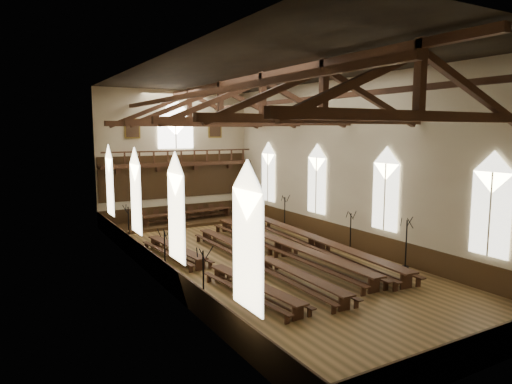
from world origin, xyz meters
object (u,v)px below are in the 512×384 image
at_px(refectory_row_c, 283,245).
at_px(high_table, 189,213).
at_px(candelabrum_right_mid, 350,238).
at_px(dais, 189,222).
at_px(refectory_row_d, 316,241).
at_px(refectory_row_b, 259,258).
at_px(candelabrum_left_far, 129,235).
at_px(candelabrum_right_near, 406,253).
at_px(refectory_row_a, 209,266).
at_px(candelabrum_right_far, 285,218).
at_px(candelabrum_left_near, 204,292).
at_px(candelabrum_left_mid, 165,264).

relative_size(refectory_row_c, high_table, 2.00).
height_order(refectory_row_c, candelabrum_right_mid, candelabrum_right_mid).
bearing_deg(dais, refectory_row_d, -73.42).
xyz_separation_m(refectory_row_b, refectory_row_c, (2.36, 1.36, 0.08)).
bearing_deg(dais, candelabrum_left_far, -137.77).
bearing_deg(refectory_row_b, candelabrum_right_near, -31.32).
bearing_deg(candelabrum_right_mid, refectory_row_b, -177.60).
xyz_separation_m(refectory_row_d, candelabrum_right_near, (1.85, -4.94, 0.21)).
relative_size(high_table, candelabrum_left_far, 2.78).
relative_size(refectory_row_b, refectory_row_c, 0.93).
relative_size(dais, high_table, 1.54).
distance_m(refectory_row_a, refectory_row_c, 5.27).
height_order(refectory_row_a, candelabrum_right_far, candelabrum_right_far).
distance_m(refectory_row_a, candelabrum_left_near, 4.44).
bearing_deg(candelabrum_right_far, refectory_row_d, -106.89).
bearing_deg(high_table, refectory_row_d, -73.42).
bearing_deg(refectory_row_b, candelabrum_left_far, 123.90).
distance_m(refectory_row_b, refectory_row_d, 4.63).
bearing_deg(refectory_row_a, candelabrum_right_near, -23.45).
height_order(high_table, candelabrum_right_far, candelabrum_right_far).
bearing_deg(refectory_row_a, dais, 72.54).
xyz_separation_m(refectory_row_b, candelabrum_right_far, (6.35, 7.17, 0.23)).
relative_size(candelabrum_left_mid, candelabrum_right_mid, 1.06).
distance_m(dais, candelabrum_left_near, 17.31).
distance_m(dais, candelabrum_left_far, 7.97).
xyz_separation_m(dais, candelabrum_right_mid, (5.22, -12.14, 0.60)).
bearing_deg(candelabrum_left_far, candelabrum_right_mid, -31.50).
relative_size(refectory_row_d, candelabrum_left_far, 5.66).
bearing_deg(candelabrum_left_far, high_table, 42.23).
relative_size(refectory_row_d, dais, 1.32).
bearing_deg(candelabrum_right_mid, dais, 113.28).
xyz_separation_m(candelabrum_right_mid, candelabrum_right_far, (0.00, 6.91, 0.03)).
distance_m(high_table, candelabrum_right_near, 17.08).
distance_m(refectory_row_b, candelabrum_left_near, 6.13).
height_order(refectory_row_c, dais, refectory_row_c).
height_order(refectory_row_a, candelabrum_left_mid, candelabrum_left_mid).
bearing_deg(high_table, dais, 180.00).
xyz_separation_m(refectory_row_d, high_table, (-3.37, 11.32, 0.20)).
xyz_separation_m(refectory_row_a, candelabrum_left_mid, (-2.00, 0.54, 0.26)).
height_order(candelabrum_left_near, candelabrum_right_far, candelabrum_left_near).
xyz_separation_m(candelabrum_left_near, candelabrum_right_near, (11.10, 0.00, 0.03)).
bearing_deg(refectory_row_a, candelabrum_left_mid, 165.01).
bearing_deg(candelabrum_left_near, refectory_row_d, 28.13).
height_order(dais, candelabrum_right_mid, candelabrum_right_mid).
distance_m(refectory_row_d, candelabrum_left_near, 10.49).
xyz_separation_m(high_table, candelabrum_right_far, (5.22, -5.23, -0.06)).
height_order(dais, candelabrum_right_far, candelabrum_right_far).
relative_size(refectory_row_b, candelabrum_left_far, 5.18).
distance_m(refectory_row_c, candelabrum_right_far, 7.06).
bearing_deg(high_table, candelabrum_left_near, -109.86).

